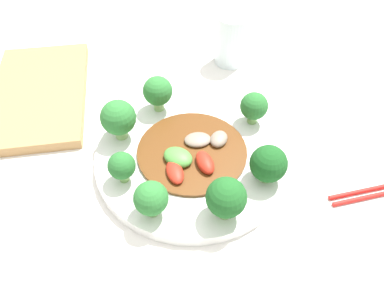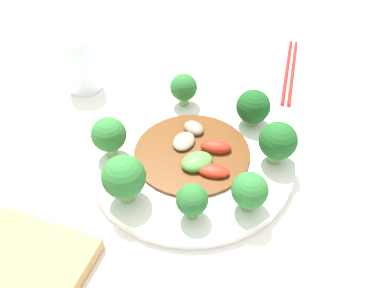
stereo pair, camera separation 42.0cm
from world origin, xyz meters
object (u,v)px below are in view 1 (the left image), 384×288
(broccoli_east, at_px, (226,198))
(broccoli_north, at_px, (254,107))
(plate, at_px, (192,156))
(broccoli_south, at_px, (122,166))
(broccoli_southwest, at_px, (118,118))
(broccoli_northeast, at_px, (268,164))
(drinking_glass, at_px, (231,40))
(broccoli_southeast, at_px, (151,199))
(stirfry_center, at_px, (192,153))
(cutting_board, at_px, (39,93))
(broccoli_west, at_px, (158,92))

(broccoli_east, distance_m, broccoli_north, 0.20)
(plate, bearing_deg, broccoli_south, -87.88)
(broccoli_southwest, relative_size, broccoli_northeast, 1.15)
(plate, relative_size, drinking_glass, 2.97)
(broccoli_southwest, relative_size, broccoli_southeast, 1.22)
(broccoli_south, distance_m, broccoli_north, 0.24)
(broccoli_southeast, bearing_deg, broccoli_east, 62.41)
(broccoli_southwest, height_order, broccoli_east, broccoli_southwest)
(drinking_glass, bearing_deg, plate, -42.21)
(drinking_glass, bearing_deg, broccoli_southwest, -65.29)
(plate, bearing_deg, broccoli_northeast, 38.47)
(broccoli_southwest, bearing_deg, stirfry_center, 44.34)
(broccoli_northeast, relative_size, cutting_board, 0.19)
(broccoli_southwest, bearing_deg, drinking_glass, 114.71)
(plate, relative_size, broccoli_west, 4.67)
(broccoli_east, height_order, broccoli_west, broccoli_east)
(broccoli_east, bearing_deg, broccoli_north, 136.55)
(broccoli_south, xyz_separation_m, cutting_board, (-0.28, -0.08, -0.04))
(stirfry_center, bearing_deg, broccoli_north, 100.72)
(broccoli_northeast, xyz_separation_m, cutting_board, (-0.37, -0.27, -0.04))
(broccoli_northeast, xyz_separation_m, broccoli_west, (-0.22, -0.08, 0.01))
(drinking_glass, bearing_deg, broccoli_south, -54.74)
(drinking_glass, distance_m, cutting_board, 0.40)
(plate, height_order, drinking_glass, drinking_glass)
(drinking_glass, bearing_deg, broccoli_northeast, -20.95)
(broccoli_southwest, bearing_deg, plate, 46.69)
(broccoli_southwest, distance_m, broccoli_west, 0.09)
(broccoli_northeast, xyz_separation_m, broccoli_south, (-0.09, -0.19, -0.00))
(stirfry_center, xyz_separation_m, drinking_glass, (-0.22, 0.20, 0.03))
(plate, bearing_deg, broccoli_southeast, -52.09)
(drinking_glass, xyz_separation_m, cutting_board, (-0.06, -0.39, -0.04))
(broccoli_southeast, distance_m, broccoli_west, 0.22)
(broccoli_south, bearing_deg, broccoli_north, 95.52)
(broccoli_west, xyz_separation_m, stirfry_center, (0.13, 0.00, -0.03))
(broccoli_west, xyz_separation_m, drinking_glass, (-0.10, 0.20, -0.01))
(plate, height_order, stirfry_center, stirfry_center)
(broccoli_east, relative_size, stirfry_center, 0.39)
(broccoli_northeast, distance_m, broccoli_north, 0.13)
(plate, relative_size, broccoli_south, 5.86)
(broccoli_south, distance_m, cutting_board, 0.29)
(broccoli_east, relative_size, broccoli_north, 1.15)
(stirfry_center, bearing_deg, broccoli_south, -90.41)
(stirfry_center, bearing_deg, drinking_glass, 138.15)
(broccoli_east, xyz_separation_m, broccoli_south, (-0.12, -0.11, -0.01))
(cutting_board, bearing_deg, broccoli_northeast, 36.24)
(broccoli_north, bearing_deg, broccoli_southwest, -106.98)
(stirfry_center, bearing_deg, broccoli_southwest, -135.66)
(broccoli_northeast, height_order, broccoli_north, broccoli_northeast)
(drinking_glass, bearing_deg, stirfry_center, -41.85)
(cutting_board, bearing_deg, plate, 35.42)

